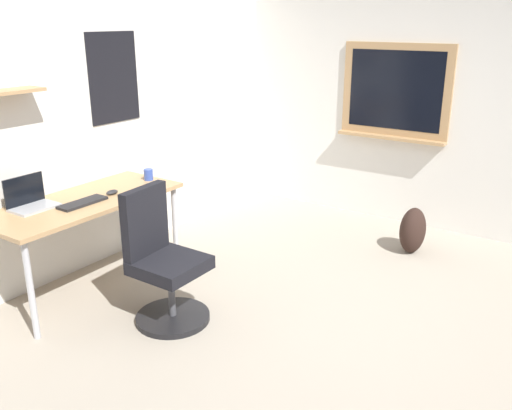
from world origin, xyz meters
TOP-DOWN VIEW (x-y plane):
  - ground_plane at (0.00, 0.00)m, footprint 5.20×5.20m
  - wall_back at (-0.00, 2.45)m, footprint 5.00×0.30m
  - wall_right at (2.45, 0.03)m, footprint 0.22×5.00m
  - desk at (-0.41, 2.04)m, footprint 1.50×0.65m
  - office_chair at (-0.42, 1.25)m, footprint 0.52×0.52m
  - laptop at (-0.75, 2.20)m, footprint 0.31×0.21m
  - keyboard at (-0.48, 1.96)m, footprint 0.37×0.13m
  - computer_mouse at (-0.20, 1.96)m, footprint 0.10×0.06m
  - coffee_mug at (0.24, 2.01)m, footprint 0.08×0.08m
  - backpack at (1.69, 0.20)m, footprint 0.32×0.22m

SIDE VIEW (x-z plane):
  - ground_plane at x=0.00m, z-range 0.00..0.00m
  - backpack at x=1.69m, z-range 0.00..0.42m
  - office_chair at x=-0.42m, z-range -0.07..0.88m
  - desk at x=-0.41m, z-range 0.30..1.03m
  - keyboard at x=-0.48m, z-range 0.74..0.76m
  - computer_mouse at x=-0.20m, z-range 0.74..0.77m
  - coffee_mug at x=0.24m, z-range 0.74..0.83m
  - laptop at x=-0.75m, z-range 0.68..0.90m
  - wall_right at x=2.45m, z-range 0.00..2.60m
  - wall_back at x=0.00m, z-range 0.00..2.60m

